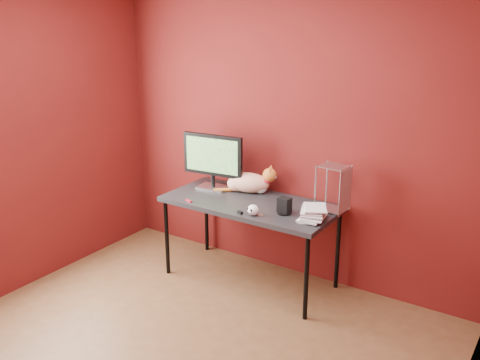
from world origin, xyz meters
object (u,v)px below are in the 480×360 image
Objects in this scene: skull_mug at (253,210)px; desk at (250,207)px; speaker at (284,206)px; book_stack at (306,147)px; cat at (249,182)px; monitor at (213,159)px.

desk is at bearing 141.59° from skull_mug.
book_stack is at bearing 2.71° from speaker.
desk is 0.28m from cat.
desk is 2.90× the size of cat.
monitor is 0.79m from skull_mug.
monitor is 4.37× the size of speaker.
book_stack reaches higher than cat.
book_stack is at bearing 40.88° from skull_mug.
book_stack is at bearing -17.52° from monitor.
cat is (-0.14, 0.20, 0.14)m from desk.
monitor is at bearing 167.24° from desk.
monitor is at bearing 166.49° from skull_mug.
cat is 5.42× the size of skull_mug.
speaker reaches higher than desk.
cat is at bearing 9.93° from monitor.
desk is 0.59m from monitor.
skull_mug is 0.66m from book_stack.
desk is 0.34m from skull_mug.
skull_mug is 0.08× the size of book_stack.
book_stack is (0.69, -0.30, 0.49)m from cat.
cat is 0.89m from book_stack.
monitor is 1.08m from book_stack.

